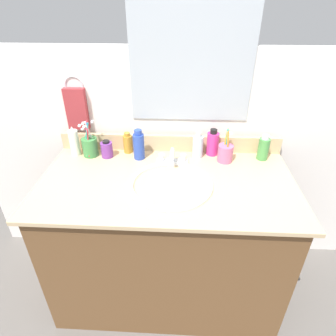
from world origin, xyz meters
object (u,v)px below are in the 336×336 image
Objects in this scene: cup_green at (90,146)px; faucet at (172,158)px; bottle_gel_clear at (198,146)px; bottle_shampoo_blue at (139,146)px; bottle_cream_purple at (107,149)px; bottle_oil_amber at (128,143)px; cup_pink at (225,153)px; bottle_soap_pink at (213,143)px; bottle_toner_green at (263,148)px; hand_towel at (77,109)px; bottle_lotion_white at (74,142)px.

faucet is at bearing -7.76° from cup_green.
bottle_gel_clear is 0.31m from bottle_shampoo_blue.
bottle_oil_amber is at bearing 29.41° from bottle_cream_purple.
cup_pink is at bearing -0.88° from bottle_shampoo_blue.
bottle_cream_purple is 0.09m from cup_green.
cup_green is (-0.57, -0.02, -0.01)m from bottle_gel_clear.
bottle_soap_pink is 0.26m from bottle_toner_green.
hand_towel is 1.37× the size of bottle_shampoo_blue.
bottle_oil_amber is (-0.45, -0.00, -0.01)m from bottle_soap_pink.
bottle_gel_clear is 0.34m from bottle_toner_green.
faucet is at bearing -7.08° from bottle_lotion_white.
bottle_soap_pink is 1.07× the size of bottle_toner_green.
bottle_lotion_white is (-0.01, -0.10, -0.15)m from hand_towel.
cup_pink is (0.71, -0.02, -0.01)m from cup_green.
hand_towel is 1.38× the size of faucet.
bottle_toner_green is (0.47, 0.07, 0.03)m from faucet.
bottle_cream_purple is 0.70× the size of bottle_toner_green.
bottle_cream_purple is at bearing 177.84° from bottle_shampoo_blue.
hand_towel reaches higher than bottle_oil_amber.
bottle_cream_purple is (-0.56, -0.06, -0.02)m from bottle_soap_pink.
bottle_cream_purple reaches higher than faucet.
bottle_soap_pink is 0.89× the size of bottle_shampoo_blue.
bottle_soap_pink reaches higher than bottle_oil_amber.
faucet is at bearing -172.16° from cup_pink.
bottle_soap_pink is at bearing 4.39° from cup_green.
bottle_lotion_white is 0.83× the size of cup_green.
bottle_shampoo_blue reaches higher than bottle_toner_green.
bottle_shampoo_blue is at bearing -173.85° from bottle_gel_clear.
hand_towel reaches higher than cup_green.
bottle_lotion_white is 1.01× the size of bottle_shampoo_blue.
bottle_lotion_white is 1.42× the size of bottle_oil_amber.
bottle_toner_green is at bearing 8.62° from faucet.
bottle_toner_green is 0.20m from cup_pink.
bottle_toner_green is at bearing -8.54° from bottle_soap_pink.
bottle_soap_pink is at bearing 171.46° from bottle_toner_green.
bottle_soap_pink is at bearing 6.06° from bottle_cream_purple.
faucet is at bearing -23.65° from bottle_oil_amber.
hand_towel is at bearing 175.90° from bottle_soap_pink.
bottle_lotion_white reaches higher than faucet.
cup_green is (0.08, -0.10, -0.16)m from hand_towel.
cup_pink is at bearing -9.01° from hand_towel.
bottle_soap_pink is 0.88× the size of bottle_lotion_white.
cup_green is (-0.26, 0.02, -0.02)m from bottle_shampoo_blue.
bottle_cream_purple is 0.12m from bottle_oil_amber.
bottle_soap_pink is 1.25× the size of bottle_oil_amber.
bottle_oil_amber is 0.62× the size of cup_pink.
bottle_gel_clear reaches higher than bottle_cream_purple.
cup_pink reaches higher than bottle_shampoo_blue.
hand_towel reaches higher than bottle_shampoo_blue.
bottle_soap_pink is at bearing 0.24° from bottle_oil_amber.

